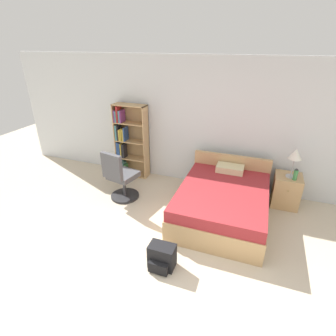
{
  "coord_description": "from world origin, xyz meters",
  "views": [
    {
      "loc": [
        1.01,
        -1.82,
        2.81
      ],
      "look_at": [
        -0.39,
        1.98,
        0.84
      ],
      "focal_mm": 28.0,
      "sensor_mm": 36.0,
      "label": 1
    }
  ],
  "objects_px": {
    "bookshelf": "(128,141)",
    "backpack_black": "(162,257)",
    "office_chair": "(120,178)",
    "nightstand": "(286,190)",
    "table_lamp": "(295,155)",
    "bed": "(223,201)",
    "water_bottle": "(296,175)"
  },
  "relations": [
    {
      "from": "bookshelf",
      "to": "backpack_black",
      "type": "xyz_separation_m",
      "value": [
        1.73,
        -2.38,
        -0.63
      ]
    },
    {
      "from": "office_chair",
      "to": "bookshelf",
      "type": "bearing_deg",
      "value": 109.49
    },
    {
      "from": "nightstand",
      "to": "table_lamp",
      "type": "bearing_deg",
      "value": -56.23
    },
    {
      "from": "bed",
      "to": "nightstand",
      "type": "xyz_separation_m",
      "value": [
        1.05,
        0.77,
        0.01
      ]
    },
    {
      "from": "office_chair",
      "to": "table_lamp",
      "type": "distance_m",
      "value": 3.18
    },
    {
      "from": "bed",
      "to": "nightstand",
      "type": "height_order",
      "value": "bed"
    },
    {
      "from": "table_lamp",
      "to": "water_bottle",
      "type": "distance_m",
      "value": 0.34
    },
    {
      "from": "water_bottle",
      "to": "backpack_black",
      "type": "height_order",
      "value": "water_bottle"
    },
    {
      "from": "office_chair",
      "to": "water_bottle",
      "type": "relative_size",
      "value": 4.91
    },
    {
      "from": "bookshelf",
      "to": "nightstand",
      "type": "relative_size",
      "value": 2.69
    },
    {
      "from": "nightstand",
      "to": "backpack_black",
      "type": "xyz_separation_m",
      "value": [
        -1.62,
        -2.23,
        -0.13
      ]
    },
    {
      "from": "bookshelf",
      "to": "bed",
      "type": "height_order",
      "value": "bookshelf"
    },
    {
      "from": "bookshelf",
      "to": "bed",
      "type": "distance_m",
      "value": 2.53
    },
    {
      "from": "water_bottle",
      "to": "backpack_black",
      "type": "bearing_deg",
      "value": -128.77
    },
    {
      "from": "table_lamp",
      "to": "water_bottle",
      "type": "height_order",
      "value": "table_lamp"
    },
    {
      "from": "bookshelf",
      "to": "backpack_black",
      "type": "distance_m",
      "value": 3.01
    },
    {
      "from": "nightstand",
      "to": "office_chair",
      "type": "bearing_deg",
      "value": -163.39
    },
    {
      "from": "backpack_black",
      "to": "bookshelf",
      "type": "bearing_deg",
      "value": 126.1
    },
    {
      "from": "backpack_black",
      "to": "water_bottle",
      "type": "bearing_deg",
      "value": 51.23
    },
    {
      "from": "nightstand",
      "to": "backpack_black",
      "type": "height_order",
      "value": "nightstand"
    },
    {
      "from": "nightstand",
      "to": "backpack_black",
      "type": "distance_m",
      "value": 2.76
    },
    {
      "from": "office_chair",
      "to": "nightstand",
      "type": "distance_m",
      "value": 3.12
    },
    {
      "from": "bed",
      "to": "water_bottle",
      "type": "xyz_separation_m",
      "value": [
        1.13,
        0.65,
        0.41
      ]
    },
    {
      "from": "office_chair",
      "to": "nightstand",
      "type": "xyz_separation_m",
      "value": [
        2.99,
        0.89,
        -0.16
      ]
    },
    {
      "from": "water_bottle",
      "to": "backpack_black",
      "type": "xyz_separation_m",
      "value": [
        -1.7,
        -2.11,
        -0.53
      ]
    },
    {
      "from": "office_chair",
      "to": "table_lamp",
      "type": "height_order",
      "value": "table_lamp"
    },
    {
      "from": "office_chair",
      "to": "nightstand",
      "type": "bearing_deg",
      "value": 16.61
    },
    {
      "from": "table_lamp",
      "to": "backpack_black",
      "type": "xyz_separation_m",
      "value": [
        -1.64,
        -2.21,
        -0.85
      ]
    },
    {
      "from": "table_lamp",
      "to": "backpack_black",
      "type": "distance_m",
      "value": 2.88
    },
    {
      "from": "nightstand",
      "to": "bookshelf",
      "type": "bearing_deg",
      "value": 177.53
    },
    {
      "from": "water_bottle",
      "to": "nightstand",
      "type": "bearing_deg",
      "value": 122.24
    },
    {
      "from": "water_bottle",
      "to": "table_lamp",
      "type": "bearing_deg",
      "value": 121.84
    }
  ]
}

